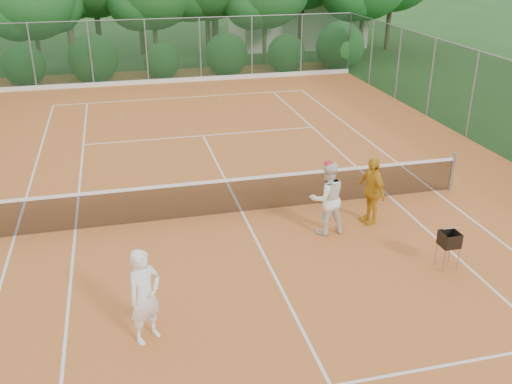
% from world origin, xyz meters
% --- Properties ---
extents(ground, '(120.00, 120.00, 0.00)m').
position_xyz_m(ground, '(0.00, 0.00, 0.00)').
color(ground, '#1D4318').
rests_on(ground, ground).
extents(clay_court, '(18.00, 36.00, 0.02)m').
position_xyz_m(clay_court, '(0.00, 0.00, 0.01)').
color(clay_court, '#C56B2D').
rests_on(clay_court, ground).
extents(club_building, '(8.00, 5.00, 3.00)m').
position_xyz_m(club_building, '(9.00, 24.00, 1.50)').
color(club_building, beige).
rests_on(club_building, ground).
extents(tennis_net, '(11.97, 0.10, 1.10)m').
position_xyz_m(tennis_net, '(0.00, 0.00, 0.53)').
color(tennis_net, gray).
rests_on(tennis_net, clay_court).
extents(player_white, '(0.76, 0.70, 1.75)m').
position_xyz_m(player_white, '(-2.68, -4.52, 0.89)').
color(player_white, white).
rests_on(player_white, clay_court).
extents(player_center_grp, '(0.92, 0.74, 1.82)m').
position_xyz_m(player_center_grp, '(1.70, -1.53, 0.92)').
color(player_center_grp, white).
rests_on(player_center_grp, clay_court).
extents(player_yellow, '(0.57, 1.04, 1.68)m').
position_xyz_m(player_yellow, '(2.94, -1.26, 0.86)').
color(player_yellow, gold).
rests_on(player_yellow, clay_court).
extents(ball_hopper, '(0.37, 0.37, 0.84)m').
position_xyz_m(ball_hopper, '(3.63, -3.66, 0.69)').
color(ball_hopper, gray).
rests_on(ball_hopper, clay_court).
extents(stray_ball_a, '(0.07, 0.07, 0.07)m').
position_xyz_m(stray_ball_a, '(-2.72, 9.56, 0.05)').
color(stray_ball_a, '#CBEF37').
rests_on(stray_ball_a, clay_court).
extents(stray_ball_b, '(0.07, 0.07, 0.07)m').
position_xyz_m(stray_ball_b, '(1.52, 11.02, 0.05)').
color(stray_ball_b, yellow).
rests_on(stray_ball_b, clay_court).
extents(stray_ball_c, '(0.07, 0.07, 0.07)m').
position_xyz_m(stray_ball_c, '(0.48, 11.67, 0.05)').
color(stray_ball_c, '#B7D932').
rests_on(stray_ball_c, clay_court).
extents(court_markings, '(11.03, 23.83, 0.01)m').
position_xyz_m(court_markings, '(0.00, 0.00, 0.02)').
color(court_markings, white).
rests_on(court_markings, clay_court).
extents(fence_back, '(18.07, 0.07, 3.00)m').
position_xyz_m(fence_back, '(0.00, 15.00, 1.52)').
color(fence_back, '#19381E').
rests_on(fence_back, clay_court).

